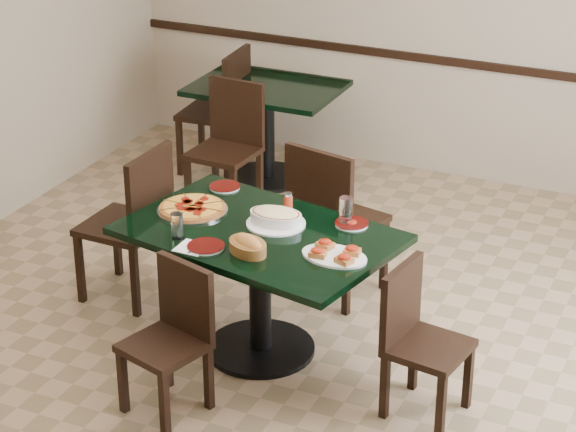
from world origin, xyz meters
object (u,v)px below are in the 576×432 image
at_px(chair_far, 330,213).
at_px(chair_near, 174,331).
at_px(bruschetta_platter, 334,253).
at_px(main_table, 260,261).
at_px(back_chair_left, 223,104).
at_px(pepperoni_pizza, 192,208).
at_px(back_chair_near, 230,139).
at_px(chair_right, 417,333).
at_px(chair_left, 135,216).
at_px(back_table, 267,114).
at_px(bread_basket, 248,245).
at_px(lasagna_casserole, 276,217).

bearing_deg(chair_far, chair_near, 91.58).
bearing_deg(bruschetta_platter, main_table, 172.59).
bearing_deg(back_chair_left, pepperoni_pizza, 19.79).
bearing_deg(back_chair_near, back_chair_left, 124.36).
relative_size(main_table, bruschetta_platter, 4.14).
distance_m(main_table, bruschetta_platter, 0.54).
relative_size(chair_right, chair_left, 0.82).
bearing_deg(chair_far, pepperoni_pizza, 62.43).
bearing_deg(chair_right, chair_left, 86.25).
distance_m(chair_right, pepperoni_pizza, 1.47).
bearing_deg(chair_left, chair_right, 79.28).
xyz_separation_m(chair_far, back_chair_left, (-1.52, 1.52, -0.02)).
relative_size(chair_far, chair_near, 1.26).
xyz_separation_m(main_table, chair_far, (0.10, 0.74, -0.00)).
xyz_separation_m(chair_near, chair_left, (-0.78, 0.89, 0.11)).
xyz_separation_m(chair_left, bruschetta_platter, (1.43, -0.36, 0.22)).
relative_size(back_chair_near, back_chair_left, 0.95).
relative_size(main_table, chair_left, 1.62).
relative_size(chair_far, back_chair_left, 1.03).
bearing_deg(chair_far, chair_left, 37.84).
bearing_deg(pepperoni_pizza, chair_near, -68.48).
height_order(back_table, chair_right, chair_right).
relative_size(chair_near, back_chair_near, 0.86).
height_order(back_table, pepperoni_pizza, pepperoni_pizza).
height_order(main_table, bread_basket, bread_basket).
distance_m(chair_near, lasagna_casserole, 0.87).
height_order(chair_left, pepperoni_pizza, chair_left).
relative_size(main_table, back_chair_left, 1.63).
xyz_separation_m(chair_near, bread_basket, (0.23, 0.40, 0.35)).
relative_size(back_chair_near, lasagna_casserole, 2.85).
xyz_separation_m(chair_left, back_chair_left, (-0.47, 2.02, -0.00)).
bearing_deg(main_table, chair_near, -93.52).
distance_m(chair_near, chair_right, 1.23).
bearing_deg(bread_basket, main_table, 131.13).
relative_size(chair_near, bread_basket, 2.75).
relative_size(chair_left, bread_basket, 3.38).
relative_size(main_table, bread_basket, 5.48).
distance_m(main_table, chair_left, 0.98).
distance_m(back_table, bread_basket, 2.75).
distance_m(main_table, back_table, 2.48).
xyz_separation_m(chair_near, lasagna_casserole, (0.21, 0.76, 0.36)).
xyz_separation_m(chair_near, back_chair_near, (-0.90, 2.34, 0.08)).
bearing_deg(back_chair_near, chair_near, -66.00).
height_order(chair_right, back_chair_left, back_chair_left).
distance_m(chair_right, back_chair_left, 3.40).
relative_size(back_table, pepperoni_pizza, 2.71).
bearing_deg(pepperoni_pizza, chair_right, -9.72).
xyz_separation_m(back_table, lasagna_casserole, (1.09, -2.14, 0.27)).
bearing_deg(lasagna_casserole, back_table, 114.44).
bearing_deg(chair_near, back_table, 123.23).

